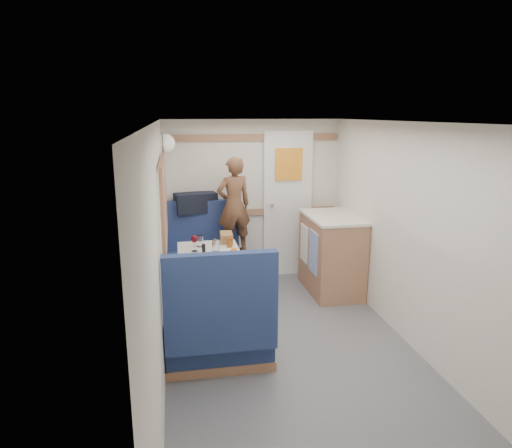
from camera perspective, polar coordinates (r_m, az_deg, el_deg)
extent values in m
plane|color=#515156|center=(4.04, 5.30, -17.18)|extent=(4.50, 4.50, 0.00)
plane|color=silver|center=(3.47, 6.03, 12.47)|extent=(4.50, 4.50, 0.00)
cube|color=silver|center=(5.77, -0.44, 3.00)|extent=(2.20, 0.02, 2.00)
cube|color=silver|center=(3.50, -12.00, -4.39)|extent=(0.02, 4.50, 2.00)
cube|color=silver|center=(4.06, 20.75, -2.48)|extent=(0.02, 4.50, 2.00)
cube|color=#8E5A40|center=(5.78, -0.40, 1.50)|extent=(2.15, 0.02, 0.08)
cube|color=#8E5A40|center=(5.65, -0.42, 10.76)|extent=(2.15, 0.02, 0.08)
cube|color=#939D85|center=(4.41, -11.58, 2.71)|extent=(0.04, 1.30, 0.72)
cube|color=white|center=(5.84, 3.97, 2.41)|extent=(0.62, 0.04, 1.86)
cube|color=orange|center=(5.74, 4.13, 7.45)|extent=(0.34, 0.03, 0.40)
cylinder|color=silver|center=(5.74, 1.96, 2.44)|extent=(0.04, 0.10, 0.04)
cube|color=white|center=(4.56, -5.83, -3.88)|extent=(0.62, 0.92, 0.04)
cylinder|color=silver|center=(4.67, -5.72, -7.97)|extent=(0.08, 0.08, 0.66)
cylinder|color=silver|center=(4.81, -5.63, -11.69)|extent=(0.36, 0.36, 0.03)
cube|color=navy|center=(5.46, -6.38, -6.13)|extent=(0.88, 0.50, 0.45)
cube|color=navy|center=(5.61, -6.70, -1.07)|extent=(0.88, 0.10, 0.80)
cube|color=#8E5A40|center=(5.53, -6.33, -7.93)|extent=(0.90, 0.52, 0.08)
cube|color=navy|center=(4.00, -4.71, -13.83)|extent=(0.88, 0.50, 0.45)
cube|color=navy|center=(3.56, -4.40, -9.83)|extent=(0.88, 0.10, 0.80)
cube|color=#8E5A40|center=(4.09, -4.66, -16.13)|extent=(0.90, 0.52, 0.08)
cube|color=#8E5A40|center=(5.59, -6.79, 1.31)|extent=(0.90, 0.14, 0.04)
sphere|color=white|center=(5.19, -11.23, 9.91)|extent=(0.20, 0.20, 0.20)
cube|color=#8E5A40|center=(5.45, 9.40, -3.80)|extent=(0.54, 0.90, 0.90)
cube|color=silver|center=(5.33, 9.59, 0.87)|extent=(0.56, 0.92, 0.03)
cube|color=#5972B2|center=(5.17, 7.17, -3.52)|extent=(0.01, 0.30, 0.48)
cube|color=silver|center=(5.50, 6.06, -2.44)|extent=(0.01, 0.28, 0.44)
imported|color=brown|center=(5.34, -2.80, 2.34)|extent=(0.47, 0.37, 1.14)
cube|color=black|center=(5.56, -7.55, 2.67)|extent=(0.53, 0.34, 0.24)
cube|color=silver|center=(4.42, -3.44, -4.00)|extent=(0.35, 0.39, 0.02)
sphere|color=#D66309|center=(4.40, -2.75, -3.45)|extent=(0.07, 0.07, 0.07)
cube|color=#D6D07C|center=(4.25, -5.08, -4.38)|extent=(0.09, 0.06, 0.03)
cylinder|color=white|center=(4.62, -7.67, -3.37)|extent=(0.06, 0.06, 0.01)
cylinder|color=white|center=(4.61, -7.69, -2.75)|extent=(0.01, 0.01, 0.10)
sphere|color=#420710|center=(4.59, -7.72, -1.85)|extent=(0.08, 0.08, 0.08)
cylinder|color=white|center=(4.17, -8.14, -4.61)|extent=(0.06, 0.06, 0.10)
cylinder|color=white|center=(4.76, -7.03, -2.15)|extent=(0.07, 0.07, 0.12)
cylinder|color=white|center=(4.58, -5.04, -2.72)|extent=(0.07, 0.07, 0.12)
cylinder|color=brown|center=(4.73, -3.30, -2.33)|extent=(0.06, 0.06, 0.09)
cylinder|color=black|center=(4.54, -6.56, -3.07)|extent=(0.04, 0.04, 0.09)
cube|color=olive|center=(4.91, -3.72, -1.69)|extent=(0.14, 0.24, 0.10)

